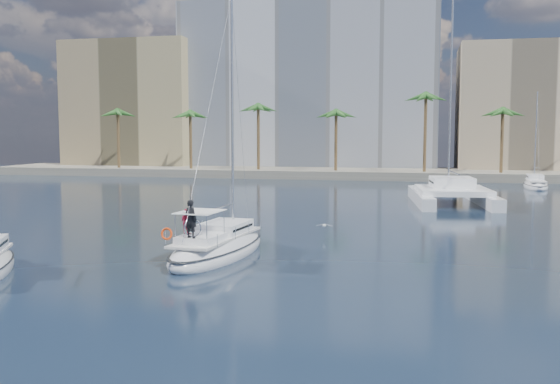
# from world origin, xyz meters

# --- Properties ---
(ground) EXTENTS (160.00, 160.00, 0.00)m
(ground) POSITION_xyz_m (0.00, 0.00, 0.00)
(ground) COLOR black
(ground) RESTS_ON ground
(quay) EXTENTS (120.00, 14.00, 1.20)m
(quay) POSITION_xyz_m (0.00, 61.00, 0.60)
(quay) COLOR gray
(quay) RESTS_ON ground
(building_modern) EXTENTS (42.00, 16.00, 28.00)m
(building_modern) POSITION_xyz_m (-12.00, 73.00, 14.00)
(building_modern) COLOR silver
(building_modern) RESTS_ON ground
(building_tan_left) EXTENTS (22.00, 14.00, 22.00)m
(building_tan_left) POSITION_xyz_m (-42.00, 69.00, 11.00)
(building_tan_left) COLOR tan
(building_tan_left) RESTS_ON ground
(building_beige) EXTENTS (20.00, 14.00, 20.00)m
(building_beige) POSITION_xyz_m (22.00, 70.00, 10.00)
(building_beige) COLOR #CCB593
(building_beige) RESTS_ON ground
(palm_left) EXTENTS (3.60, 3.60, 12.30)m
(palm_left) POSITION_xyz_m (-34.00, 57.00, 10.28)
(palm_left) COLOR brown
(palm_left) RESTS_ON ground
(palm_centre) EXTENTS (3.60, 3.60, 12.30)m
(palm_centre) POSITION_xyz_m (0.00, 57.00, 10.28)
(palm_centre) COLOR brown
(palm_centre) RESTS_ON ground
(main_sloop) EXTENTS (4.19, 10.35, 14.98)m
(main_sloop) POSITION_xyz_m (-4.27, -0.89, 0.50)
(main_sloop) COLOR white
(main_sloop) RESTS_ON ground
(catamaran) EXTENTS (8.25, 14.38, 19.82)m
(catamaran) POSITION_xyz_m (9.31, 27.69, 1.19)
(catamaran) COLOR white
(catamaran) RESTS_ON ground
(seagull) EXTENTS (1.06, 0.45, 0.20)m
(seagull) POSITION_xyz_m (0.34, 7.09, 0.67)
(seagull) COLOR silver
(seagull) RESTS_ON ground
(moored_yacht_a) EXTENTS (3.37, 9.52, 11.90)m
(moored_yacht_a) POSITION_xyz_m (20.00, 47.00, 0.00)
(moored_yacht_a) COLOR white
(moored_yacht_a) RESTS_ON ground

